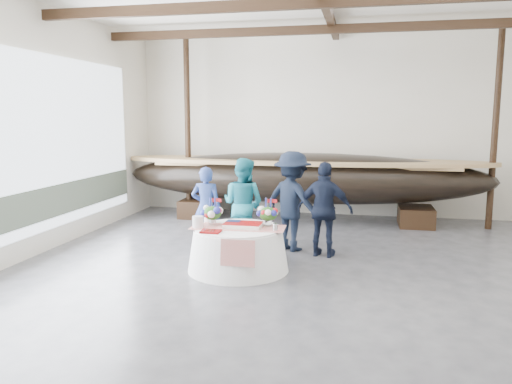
# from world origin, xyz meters

# --- Properties ---
(floor) EXTENTS (10.00, 12.00, 0.01)m
(floor) POSITION_xyz_m (0.00, 0.00, 0.00)
(floor) COLOR #3D3D42
(floor) RESTS_ON ground
(wall_back) EXTENTS (10.00, 0.02, 4.50)m
(wall_back) POSITION_xyz_m (0.00, 6.00, 2.25)
(wall_back) COLOR silver
(wall_back) RESTS_ON ground
(pavilion_structure) EXTENTS (9.80, 11.76, 4.50)m
(pavilion_structure) POSITION_xyz_m (0.00, 0.85, 4.00)
(pavilion_structure) COLOR black
(pavilion_structure) RESTS_ON ground
(open_bay) EXTENTS (0.03, 7.00, 3.20)m
(open_bay) POSITION_xyz_m (-4.95, 1.00, 1.83)
(open_bay) COLOR silver
(open_bay) RESTS_ON ground
(longboat_display) EXTENTS (8.70, 1.74, 1.63)m
(longboat_display) POSITION_xyz_m (-0.66, 4.98, 1.04)
(longboat_display) COLOR black
(longboat_display) RESTS_ON ground
(banquet_table) EXTENTS (1.64, 1.64, 0.71)m
(banquet_table) POSITION_xyz_m (-1.23, 0.92, 0.35)
(banquet_table) COLOR white
(banquet_table) RESTS_ON ground
(tabletop_items) EXTENTS (1.54, 0.95, 0.40)m
(tabletop_items) POSITION_xyz_m (-1.28, 1.03, 0.86)
(tabletop_items) COLOR red
(tabletop_items) RESTS_ON banquet_table
(guest_woman_blue) EXTENTS (0.60, 0.42, 1.55)m
(guest_woman_blue) POSITION_xyz_m (-2.15, 2.14, 0.78)
(guest_woman_blue) COLOR navy
(guest_woman_blue) RESTS_ON ground
(guest_woman_teal) EXTENTS (0.99, 0.87, 1.72)m
(guest_woman_teal) POSITION_xyz_m (-1.45, 2.22, 0.86)
(guest_woman_teal) COLOR teal
(guest_woman_teal) RESTS_ON ground
(guest_man_left) EXTENTS (1.38, 1.19, 1.85)m
(guest_man_left) POSITION_xyz_m (-0.54, 2.33, 0.93)
(guest_man_left) COLOR black
(guest_man_left) RESTS_ON ground
(guest_man_right) EXTENTS (1.05, 0.59, 1.70)m
(guest_man_right) POSITION_xyz_m (0.08, 2.02, 0.85)
(guest_man_right) COLOR black
(guest_man_right) RESTS_ON ground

